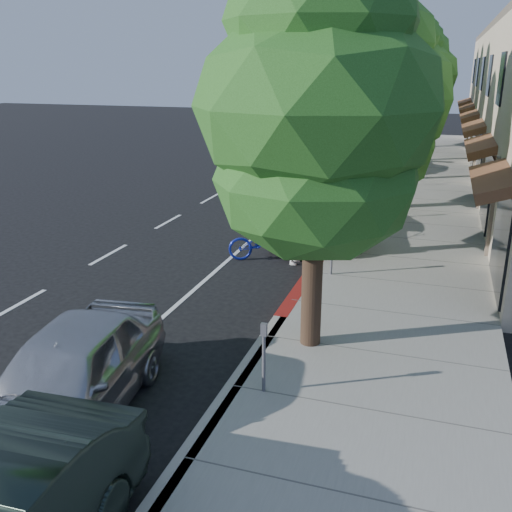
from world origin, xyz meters
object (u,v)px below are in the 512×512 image
at_px(silver_suv, 314,217).
at_px(dark_sedan, 308,183).
at_px(street_tree_1, 364,101).
at_px(street_tree_4, 410,73).
at_px(street_tree_0, 318,113).
at_px(cyclist, 295,232).
at_px(near_car_a, 69,375).
at_px(white_pickup, 361,158).
at_px(street_tree_2, 386,103).
at_px(pedestrian, 397,182).
at_px(dark_suv_far, 380,139).
at_px(bicycle, 263,242).
at_px(street_tree_3, 401,75).
at_px(street_tree_5, 415,76).

relative_size(silver_suv, dark_sedan, 1.29).
height_order(street_tree_1, street_tree_4, street_tree_4).
relative_size(street_tree_0, street_tree_1, 1.01).
bearing_deg(cyclist, street_tree_4, -6.62).
relative_size(cyclist, near_car_a, 0.40).
bearing_deg(silver_suv, near_car_a, -104.81).
bearing_deg(near_car_a, silver_suv, 75.36).
relative_size(street_tree_4, silver_suv, 1.50).
distance_m(white_pickup, near_car_a, 22.96).
bearing_deg(street_tree_2, pedestrian, 30.37).
relative_size(dark_sedan, dark_suv_far, 0.86).
bearing_deg(pedestrian, bicycle, 60.59).
bearing_deg(dark_sedan, street_tree_3, 56.24).
xyz_separation_m(dark_sedan, dark_suv_far, (1.27, 14.97, 0.14)).
distance_m(street_tree_4, pedestrian, 12.30).
bearing_deg(dark_sedan, white_pickup, 77.04).
distance_m(bicycle, pedestrian, 7.99).
xyz_separation_m(street_tree_4, silver_suv, (-1.62, -16.50, -4.26)).
relative_size(bicycle, white_pickup, 0.32).
xyz_separation_m(street_tree_1, white_pickup, (-1.78, 13.42, -3.59)).
height_order(street_tree_5, white_pickup, street_tree_5).
height_order(street_tree_0, near_car_a, street_tree_0).
bearing_deg(street_tree_4, white_pickup, -111.24).
distance_m(street_tree_3, cyclist, 13.71).
bearing_deg(near_car_a, street_tree_5, 77.76).
height_order(street_tree_0, pedestrian, street_tree_0).
height_order(street_tree_5, cyclist, street_tree_5).
xyz_separation_m(street_tree_0, pedestrian, (0.58, 12.34, -3.49)).
relative_size(street_tree_4, bicycle, 3.96).
xyz_separation_m(street_tree_2, street_tree_3, (0.00, 6.00, 0.92)).
bearing_deg(cyclist, street_tree_2, -14.68).
bearing_deg(cyclist, pedestrian, -18.32).
bearing_deg(bicycle, street_tree_5, -27.15).
bearing_deg(street_tree_4, street_tree_5, 90.00).
relative_size(street_tree_0, street_tree_5, 0.95).
distance_m(street_tree_0, street_tree_1, 6.00).
bearing_deg(street_tree_5, dark_sedan, -100.44).
relative_size(cyclist, pedestrian, 0.95).
distance_m(street_tree_3, street_tree_5, 12.00).
relative_size(street_tree_1, white_pickup, 1.19).
bearing_deg(white_pickup, silver_suv, -88.05).
height_order(street_tree_4, dark_suv_far, street_tree_4).
bearing_deg(near_car_a, cyclist, 73.04).
bearing_deg(bicycle, white_pickup, -24.37).
distance_m(street_tree_3, pedestrian, 6.88).
bearing_deg(street_tree_5, silver_suv, -94.11).
relative_size(street_tree_4, white_pickup, 1.28).
relative_size(street_tree_0, white_pickup, 1.20).
bearing_deg(street_tree_4, near_car_a, -96.43).
relative_size(cyclist, bicycle, 0.92).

